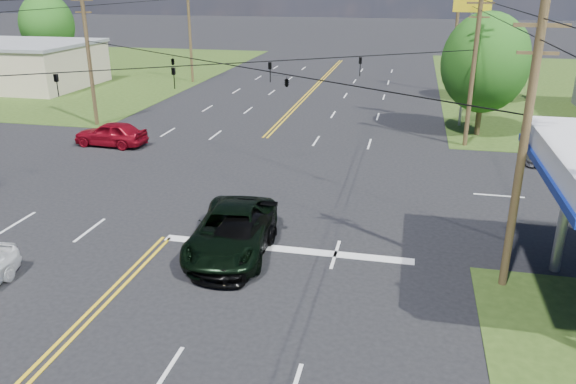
% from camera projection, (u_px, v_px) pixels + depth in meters
% --- Properties ---
extents(ground, '(280.00, 280.00, 0.00)m').
position_uv_depth(ground, '(228.00, 176.00, 30.40)').
color(ground, black).
rests_on(ground, ground).
extents(grass_nw, '(46.00, 48.00, 0.03)m').
position_uv_depth(grass_nw, '(31.00, 70.00, 66.68)').
color(grass_nw, '#2B4115').
rests_on(grass_nw, ground).
extents(stop_bar, '(10.00, 0.50, 0.02)m').
position_uv_depth(stop_bar, '(285.00, 250.00, 22.09)').
color(stop_bar, silver).
rests_on(stop_bar, ground).
extents(retail_nw, '(16.00, 11.00, 4.00)m').
position_uv_depth(retail_nw, '(9.00, 66.00, 55.83)').
color(retail_nw, beige).
rests_on(retail_nw, ground).
extents(pole_se, '(1.60, 0.28, 9.50)m').
position_uv_depth(pole_se, '(523.00, 149.00, 17.83)').
color(pole_se, '#45341D').
rests_on(pole_se, ground).
extents(pole_nw, '(1.60, 0.28, 9.50)m').
position_uv_depth(pole_nw, '(89.00, 57.00, 39.50)').
color(pole_nw, '#45341D').
rests_on(pole_nw, ground).
extents(pole_ne, '(1.60, 0.28, 9.50)m').
position_uv_depth(pole_ne, '(473.00, 68.00, 34.28)').
color(pole_ne, '#45341D').
rests_on(pole_ne, ground).
extents(pole_left_far, '(1.60, 0.28, 10.00)m').
position_uv_depth(pole_left_far, '(190.00, 31.00, 56.78)').
color(pole_left_far, '#45341D').
rests_on(pole_left_far, ground).
extents(pole_right_far, '(1.60, 0.28, 10.00)m').
position_uv_depth(pole_right_far, '(456.00, 36.00, 51.55)').
color(pole_right_far, '#45341D').
rests_on(pole_right_far, ground).
extents(span_wire_signals, '(26.00, 18.00, 1.13)m').
position_uv_depth(span_wire_signals, '(223.00, 64.00, 28.29)').
color(span_wire_signals, black).
rests_on(span_wire_signals, ground).
extents(power_lines, '(26.04, 100.00, 0.64)m').
position_uv_depth(power_lines, '(207.00, 12.00, 25.54)').
color(power_lines, black).
rests_on(power_lines, ground).
extents(tree_right_a, '(5.70, 5.70, 8.18)m').
position_uv_depth(tree_right_a, '(485.00, 63.00, 36.83)').
color(tree_right_a, '#45341D').
rests_on(tree_right_a, ground).
extents(tree_right_b, '(4.94, 4.94, 7.09)m').
position_uv_depth(tree_right_b, '(500.00, 53.00, 47.53)').
color(tree_right_b, '#45341D').
rests_on(tree_right_b, ground).
extents(tree_far_l, '(6.08, 6.08, 8.72)m').
position_uv_depth(tree_far_l, '(47.00, 25.00, 64.24)').
color(tree_far_l, '#45341D').
rests_on(tree_far_l, ground).
extents(pickup_dkgreen, '(3.40, 6.39, 1.71)m').
position_uv_depth(pickup_dkgreen, '(232.00, 231.00, 21.73)').
color(pickup_dkgreen, black).
rests_on(pickup_dkgreen, ground).
extents(suv_black, '(2.32, 5.21, 1.48)m').
position_uv_depth(suv_black, '(237.00, 241.00, 21.16)').
color(suv_black, black).
rests_on(suv_black, ground).
extents(sedan_red, '(4.70, 2.09, 1.57)m').
position_uv_depth(sedan_red, '(111.00, 134.00, 35.75)').
color(sedan_red, maroon).
rests_on(sedan_red, ground).
extents(sedan_far, '(4.66, 2.23, 1.31)m').
position_uv_depth(sedan_far, '(568.00, 157.00, 31.52)').
color(sedan_far, '#A1A1A5').
rests_on(sedan_far, ground).
extents(polesign_ne, '(2.49, 0.92, 9.17)m').
position_uv_depth(polesign_ne, '(471.00, 22.00, 38.33)').
color(polesign_ne, '#A5A5AA').
rests_on(polesign_ne, ground).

